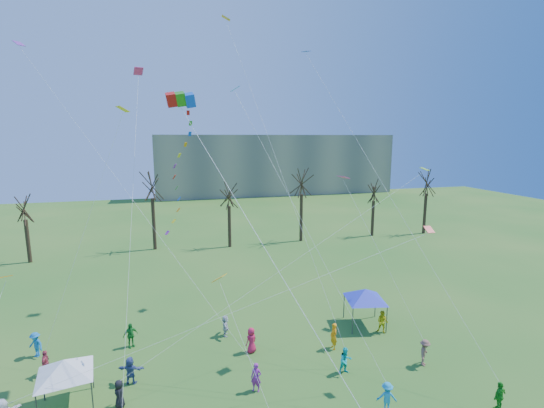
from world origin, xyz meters
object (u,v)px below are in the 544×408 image
object	(u,v)px
big_box_kite	(184,175)
canopy_tent_white	(65,367)
distant_building	(275,164)
canopy_tent_blue	(365,295)

from	to	relation	value
big_box_kite	canopy_tent_white	xyz separation A→B (m)	(-6.64, -1.43, -9.94)
distant_building	canopy_tent_white	xyz separation A→B (m)	(-31.81, -75.41, -5.08)
distant_building	big_box_kite	xyz separation A→B (m)	(-25.17, -73.98, 4.86)
distant_building	canopy_tent_white	size ratio (longest dim) A/B	16.01
distant_building	big_box_kite	world-z (taller)	big_box_kite
big_box_kite	canopy_tent_blue	world-z (taller)	big_box_kite
distant_building	big_box_kite	size ratio (longest dim) A/B	2.89
canopy_tent_blue	big_box_kite	bearing A→B (deg)	-167.90
big_box_kite	canopy_tent_white	distance (m)	12.04
canopy_tent_blue	distant_building	bearing A→B (deg)	80.51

